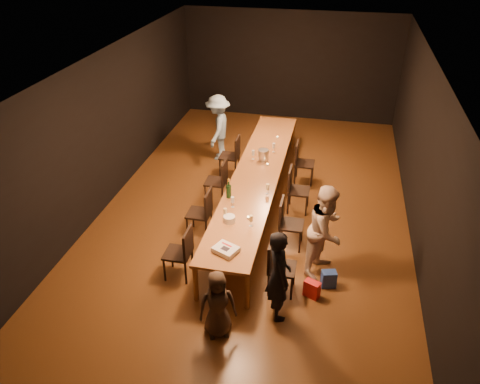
% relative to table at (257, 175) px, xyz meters
% --- Properties ---
extents(ground, '(10.00, 10.00, 0.00)m').
position_rel_table_xyz_m(ground, '(0.00, 0.00, -0.70)').
color(ground, '#4E2E13').
rests_on(ground, ground).
extents(room_shell, '(6.04, 10.04, 3.02)m').
position_rel_table_xyz_m(room_shell, '(0.00, 0.00, 1.38)').
color(room_shell, black).
rests_on(room_shell, ground).
extents(table, '(0.90, 6.00, 0.75)m').
position_rel_table_xyz_m(table, '(0.00, 0.00, 0.00)').
color(table, '#9C622D').
rests_on(table, ground).
extents(chair_right_0, '(0.42, 0.42, 0.93)m').
position_rel_table_xyz_m(chair_right_0, '(0.85, -2.40, -0.24)').
color(chair_right_0, black).
rests_on(chair_right_0, ground).
extents(chair_right_1, '(0.42, 0.42, 0.93)m').
position_rel_table_xyz_m(chair_right_1, '(0.85, -1.20, -0.24)').
color(chair_right_1, black).
rests_on(chair_right_1, ground).
extents(chair_right_2, '(0.42, 0.42, 0.93)m').
position_rel_table_xyz_m(chair_right_2, '(0.85, 0.00, -0.24)').
color(chair_right_2, black).
rests_on(chair_right_2, ground).
extents(chair_right_3, '(0.42, 0.42, 0.93)m').
position_rel_table_xyz_m(chair_right_3, '(0.85, 1.20, -0.24)').
color(chair_right_3, black).
rests_on(chair_right_3, ground).
extents(chair_left_0, '(0.42, 0.42, 0.93)m').
position_rel_table_xyz_m(chair_left_0, '(-0.85, -2.40, -0.24)').
color(chair_left_0, black).
rests_on(chair_left_0, ground).
extents(chair_left_1, '(0.42, 0.42, 0.93)m').
position_rel_table_xyz_m(chair_left_1, '(-0.85, -1.20, -0.24)').
color(chair_left_1, black).
rests_on(chair_left_1, ground).
extents(chair_left_2, '(0.42, 0.42, 0.93)m').
position_rel_table_xyz_m(chair_left_2, '(-0.85, 0.00, -0.24)').
color(chair_left_2, black).
rests_on(chair_left_2, ground).
extents(chair_left_3, '(0.42, 0.42, 0.93)m').
position_rel_table_xyz_m(chair_left_3, '(-0.85, 1.20, -0.24)').
color(chair_left_3, black).
rests_on(chair_left_3, ground).
extents(woman_birthday, '(0.55, 0.64, 1.48)m').
position_rel_table_xyz_m(woman_birthday, '(0.86, -2.91, 0.04)').
color(woman_birthday, black).
rests_on(woman_birthday, ground).
extents(woman_tan, '(0.86, 0.95, 1.60)m').
position_rel_table_xyz_m(woman_tan, '(1.46, -1.74, 0.10)').
color(woman_tan, beige).
rests_on(woman_tan, ground).
extents(man_blue, '(0.61, 1.04, 1.58)m').
position_rel_table_xyz_m(man_blue, '(-1.30, 1.96, 0.09)').
color(man_blue, '#7D9FC1').
rests_on(man_blue, ground).
extents(child, '(0.62, 0.52, 1.08)m').
position_rel_table_xyz_m(child, '(0.09, -3.46, -0.16)').
color(child, '#3D2E22').
rests_on(child, ground).
extents(gift_bag_red, '(0.28, 0.22, 0.29)m').
position_rel_table_xyz_m(gift_bag_red, '(1.34, -2.44, -0.56)').
color(gift_bag_red, red).
rests_on(gift_bag_red, ground).
extents(gift_bag_blue, '(0.26, 0.21, 0.29)m').
position_rel_table_xyz_m(gift_bag_blue, '(1.58, -2.14, -0.56)').
color(gift_bag_blue, '#284AAE').
rests_on(gift_bag_blue, ground).
extents(birthday_cake, '(0.44, 0.40, 0.08)m').
position_rel_table_xyz_m(birthday_cake, '(-0.00, -2.56, 0.09)').
color(birthday_cake, white).
rests_on(birthday_cake, table).
extents(plate_stack, '(0.24, 0.24, 0.11)m').
position_rel_table_xyz_m(plate_stack, '(-0.14, -1.77, 0.10)').
color(plate_stack, white).
rests_on(plate_stack, table).
extents(champagne_bottle, '(0.09, 0.09, 0.38)m').
position_rel_table_xyz_m(champagne_bottle, '(-0.33, -1.01, 0.24)').
color(champagne_bottle, black).
rests_on(champagne_bottle, table).
extents(ice_bucket, '(0.22, 0.22, 0.24)m').
position_rel_table_xyz_m(ice_bucket, '(0.03, 0.58, 0.17)').
color(ice_bucket, '#B7B8BC').
rests_on(ice_bucket, table).
extents(wineglass_0, '(0.06, 0.06, 0.21)m').
position_rel_table_xyz_m(wineglass_0, '(-0.22, -1.70, 0.15)').
color(wineglass_0, beige).
rests_on(wineglass_0, table).
extents(wineglass_1, '(0.06, 0.06, 0.21)m').
position_rel_table_xyz_m(wineglass_1, '(0.24, -1.81, 0.15)').
color(wineglass_1, beige).
rests_on(wineglass_1, table).
extents(wineglass_2, '(0.06, 0.06, 0.21)m').
position_rel_table_xyz_m(wineglass_2, '(-0.19, -1.31, 0.15)').
color(wineglass_2, silver).
rests_on(wineglass_2, table).
extents(wineglass_3, '(0.06, 0.06, 0.21)m').
position_rel_table_xyz_m(wineglass_3, '(0.33, -0.74, 0.15)').
color(wineglass_3, beige).
rests_on(wineglass_3, table).
extents(wineglass_4, '(0.06, 0.06, 0.21)m').
position_rel_table_xyz_m(wineglass_4, '(-0.19, 0.58, 0.15)').
color(wineglass_4, silver).
rests_on(wineglass_4, table).
extents(wineglass_5, '(0.06, 0.06, 0.21)m').
position_rel_table_xyz_m(wineglass_5, '(0.18, 1.02, 0.15)').
color(wineglass_5, silver).
rests_on(wineglass_5, table).
extents(tealight_near, '(0.05, 0.05, 0.03)m').
position_rel_table_xyz_m(tealight_near, '(0.15, -1.60, 0.06)').
color(tealight_near, '#B2B7B2').
rests_on(tealight_near, table).
extents(tealight_mid, '(0.05, 0.05, 0.03)m').
position_rel_table_xyz_m(tealight_mid, '(0.15, 0.38, 0.06)').
color(tealight_mid, '#B2B7B2').
rests_on(tealight_mid, table).
extents(tealight_far, '(0.05, 0.05, 0.03)m').
position_rel_table_xyz_m(tealight_far, '(0.15, 1.76, 0.06)').
color(tealight_far, '#B2B7B2').
rests_on(tealight_far, table).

